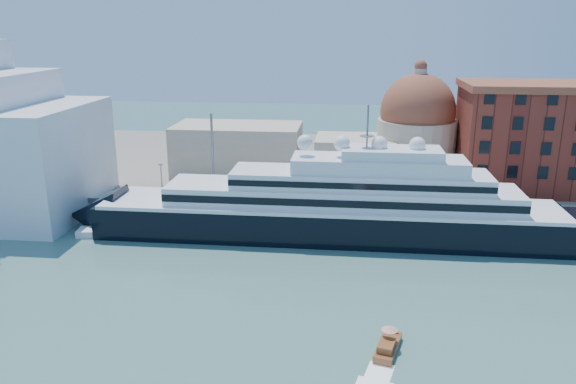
# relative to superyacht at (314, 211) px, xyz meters

# --- Properties ---
(ground) EXTENTS (400.00, 400.00, 0.00)m
(ground) POSITION_rel_superyacht_xyz_m (-0.68, -23.00, -4.84)
(ground) COLOR #3B665F
(ground) RESTS_ON ground
(quay) EXTENTS (180.00, 10.00, 2.50)m
(quay) POSITION_rel_superyacht_xyz_m (-0.68, 11.00, -3.59)
(quay) COLOR gray
(quay) RESTS_ON ground
(land) EXTENTS (260.00, 72.00, 2.00)m
(land) POSITION_rel_superyacht_xyz_m (-0.68, 52.00, -3.84)
(land) COLOR slate
(land) RESTS_ON ground
(quay_fence) EXTENTS (180.00, 0.10, 1.20)m
(quay_fence) POSITION_rel_superyacht_xyz_m (-0.68, 6.50, -1.74)
(quay_fence) COLOR slate
(quay_fence) RESTS_ON quay
(superyacht) EXTENTS (93.76, 13.00, 28.02)m
(superyacht) POSITION_rel_superyacht_xyz_m (0.00, 0.00, 0.00)
(superyacht) COLOR black
(superyacht) RESTS_ON ground
(service_barge) EXTENTS (10.91, 4.89, 2.37)m
(service_barge) POSITION_rel_superyacht_xyz_m (-37.19, -3.65, -4.15)
(service_barge) COLOR white
(service_barge) RESTS_ON ground
(water_taxi) EXTENTS (3.78, 6.87, 3.10)m
(water_taxi) POSITION_rel_superyacht_xyz_m (11.13, -36.71, -4.09)
(water_taxi) COLOR #652D16
(water_taxi) RESTS_ON ground
(warehouse) EXTENTS (43.00, 19.00, 23.25)m
(warehouse) POSITION_rel_superyacht_xyz_m (51.32, 29.00, 8.95)
(warehouse) COLOR maroon
(warehouse) RESTS_ON land
(church) EXTENTS (66.00, 18.00, 25.50)m
(church) POSITION_rel_superyacht_xyz_m (5.71, 34.72, 6.07)
(church) COLOR beige
(church) RESTS_ON land
(lamp_posts) EXTENTS (120.80, 2.40, 18.00)m
(lamp_posts) POSITION_rel_superyacht_xyz_m (-13.34, 9.27, 5.00)
(lamp_posts) COLOR slate
(lamp_posts) RESTS_ON quay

